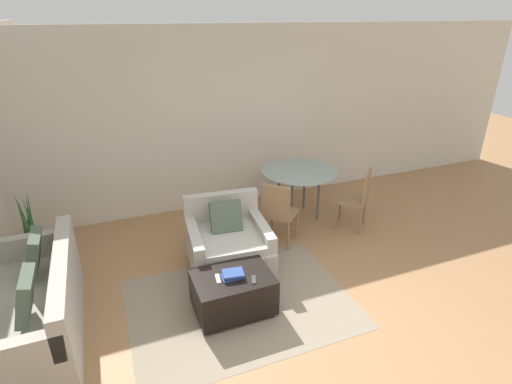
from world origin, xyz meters
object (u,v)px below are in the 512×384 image
dining_chair_near_left (278,210)px  dining_chair_near_right (358,195)px  potted_plant (35,248)px  dining_table (299,176)px  couch (35,311)px  armchair (228,243)px  tv_remote_primary (254,279)px  ottoman (233,292)px  tv_remote_secondary (218,279)px  book_stack (233,274)px

dining_chair_near_left → dining_chair_near_right: same height
potted_plant → dining_table: size_ratio=0.93×
couch → dining_chair_near_left: size_ratio=1.98×
potted_plant → dining_chair_near_right: size_ratio=1.16×
dining_chair_near_left → dining_chair_near_right: size_ratio=1.00×
armchair → tv_remote_primary: size_ratio=7.31×
armchair → ottoman: 0.81m
ottoman → dining_chair_near_right: dining_chair_near_right is taller
armchair → dining_chair_near_right: size_ratio=1.14×
dining_chair_near_right → dining_table: bearing=135.0°
couch → dining_chair_near_left: bearing=13.8°
potted_plant → dining_chair_near_right: (4.21, -0.64, 0.26)m
potted_plant → dining_chair_near_right: potted_plant is taller
ottoman → potted_plant: (-1.98, 1.66, 0.02)m
tv_remote_secondary → dining_table: (1.76, 1.65, 0.24)m
potted_plant → dining_chair_near_left: size_ratio=1.16×
tv_remote_secondary → dining_chair_near_right: (2.38, 1.02, 0.08)m
couch → tv_remote_secondary: bearing=-10.8°
ottoman → dining_table: 2.34m
tv_remote_primary → dining_chair_near_right: (2.05, 1.17, 0.08)m
dining_table → armchair: bearing=-148.1°
couch → armchair: couch is taller
tv_remote_secondary → armchair: bearing=65.3°
dining_chair_near_right → armchair: bearing=-173.0°
armchair → tv_remote_secondary: size_ratio=6.40×
tv_remote_primary → dining_table: 2.31m
book_stack → dining_table: 2.33m
book_stack → tv_remote_primary: 0.22m
tv_remote_secondary → dining_chair_near_left: size_ratio=0.18×
book_stack → dining_chair_near_right: 2.46m
ottoman → dining_chair_near_left: 1.45m
armchair → tv_remote_secondary: armchair is taller
dining_chair_near_right → tv_remote_primary: bearing=-150.3°
book_stack → potted_plant: potted_plant is taller
potted_plant → tv_remote_secondary: bearing=-42.1°
armchair → tv_remote_primary: (-0.03, -0.92, 0.11)m
couch → tv_remote_primary: (2.04, -0.47, 0.13)m
tv_remote_secondary → tv_remote_primary: bearing=-24.2°
tv_remote_primary → dining_chair_near_right: 2.36m
couch → book_stack: (1.86, -0.35, 0.16)m
potted_plant → couch: bearing=-84.6°
dining_chair_near_right → dining_chair_near_left: bearing=180.0°
armchair → dining_chair_near_left: size_ratio=1.14×
potted_plant → dining_chair_near_right: bearing=-8.6°
tv_remote_primary → dining_chair_near_right: dining_chair_near_right is taller
dining_chair_near_right → potted_plant: bearing=171.4°
tv_remote_secondary → dining_table: bearing=43.1°
dining_chair_near_left → book_stack: bearing=-133.3°
armchair → potted_plant: bearing=158.0°
potted_plant → dining_chair_near_left: 3.04m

